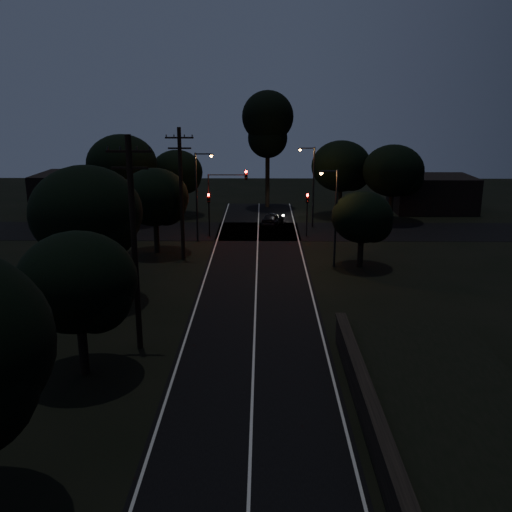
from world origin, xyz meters
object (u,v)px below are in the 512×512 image
object	(u,v)px
streetlight_c	(334,211)
car	(273,219)
utility_pole_mid	(134,242)
signal_right	(307,207)
utility_pole_far	(181,192)
signal_left	(209,207)
signal_mast	(227,191)
tall_pine	(268,124)
streetlight_b	(312,181)
streetlight_a	(199,191)

from	to	relation	value
streetlight_c	car	size ratio (longest dim) A/B	1.92
utility_pole_mid	streetlight_c	size ratio (longest dim) A/B	1.47
utility_pole_mid	signal_right	world-z (taller)	utility_pole_mid
utility_pole_mid	utility_pole_far	xyz separation A→B (m)	(0.00, 17.00, -0.25)
utility_pole_mid	car	world-z (taller)	utility_pole_mid
signal_left	car	xyz separation A→B (m)	(6.09, 4.96, -2.17)
utility_pole_far	car	distance (m)	15.72
signal_right	signal_mast	size ratio (longest dim) A/B	0.66
tall_pine	streetlight_b	distance (m)	12.87
signal_left	streetlight_c	size ratio (longest dim) A/B	0.55
signal_right	streetlight_b	distance (m)	4.45
tall_pine	car	distance (m)	13.55
streetlight_a	car	xyz separation A→B (m)	(6.80, 6.95, -3.97)
signal_right	car	xyz separation A→B (m)	(-3.11, 4.96, -2.17)
signal_mast	streetlight_b	size ratio (longest dim) A/B	0.78
signal_right	streetlight_b	bearing A→B (deg)	80.00
signal_left	signal_right	distance (m)	9.20
utility_pole_far	tall_pine	bearing A→B (deg)	73.07
streetlight_b	signal_mast	bearing A→B (deg)	-154.01
signal_left	utility_pole_far	bearing A→B (deg)	-99.94
streetlight_a	streetlight_c	bearing A→B (deg)	-35.69
utility_pole_far	tall_pine	world-z (taller)	tall_pine
utility_pole_far	streetlight_a	distance (m)	6.10
utility_pole_mid	tall_pine	world-z (taller)	tall_pine
streetlight_a	streetlight_c	xyz separation A→B (m)	(11.14, -8.00, -0.29)
streetlight_b	utility_pole_mid	bearing A→B (deg)	-111.30
utility_pole_far	signal_left	distance (m)	8.53
utility_pole_mid	utility_pole_far	world-z (taller)	utility_pole_mid
utility_pole_far	signal_right	distance (m)	13.53
signal_right	signal_mast	world-z (taller)	signal_mast
utility_pole_mid	signal_mast	distance (m)	25.22
signal_mast	car	bearing A→B (deg)	48.39
utility_pole_far	streetlight_b	size ratio (longest dim) A/B	1.31
tall_pine	car	size ratio (longest dim) A/B	3.46
signal_left	signal_right	xyz separation A→B (m)	(9.20, 0.00, 0.00)
signal_left	streetlight_b	distance (m)	10.84
signal_left	tall_pine	bearing A→B (deg)	69.54
streetlight_a	car	world-z (taller)	streetlight_a
signal_right	streetlight_b	size ratio (longest dim) A/B	0.51
streetlight_a	car	distance (m)	10.50
tall_pine	utility_pole_far	bearing A→B (deg)	-106.93
signal_left	streetlight_b	bearing A→B (deg)	22.05
streetlight_a	utility_pole_far	bearing A→B (deg)	-96.59
streetlight_b	car	distance (m)	5.59
tall_pine	signal_right	distance (m)	16.91
signal_right	streetlight_a	distance (m)	10.26
signal_left	streetlight_c	world-z (taller)	streetlight_c
tall_pine	streetlight_c	distance (m)	26.03
signal_right	streetlight_b	xyz separation A→B (m)	(0.71, 4.01, 1.80)
signal_left	streetlight_c	xyz separation A→B (m)	(10.43, -9.99, 1.51)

